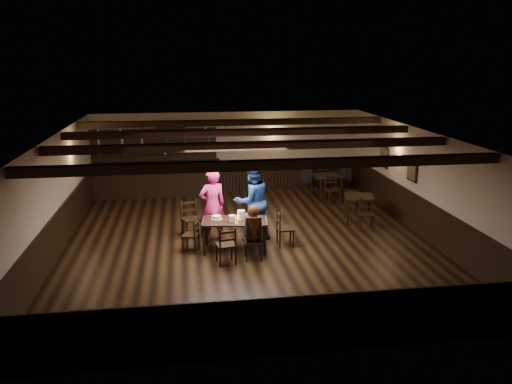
{
  "coord_description": "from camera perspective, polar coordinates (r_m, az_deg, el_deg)",
  "views": [
    {
      "loc": [
        -1.48,
        -11.64,
        4.48
      ],
      "look_at": [
        0.24,
        0.2,
        1.22
      ],
      "focal_mm": 35.0,
      "sensor_mm": 36.0,
      "label": 1
    }
  ],
  "objects": [
    {
      "name": "chair_near_left",
      "position": [
        11.05,
        -3.37,
        -5.83
      ],
      "size": [
        0.47,
        0.46,
        0.88
      ],
      "color": "black",
      "rests_on": "ground"
    },
    {
      "name": "chair_near_right",
      "position": [
        11.27,
        -0.27,
        -5.52
      ],
      "size": [
        0.4,
        0.38,
        0.83
      ],
      "color": "black",
      "rests_on": "ground"
    },
    {
      "name": "chair_end_right",
      "position": [
        12.13,
        3.02,
        -3.87
      ],
      "size": [
        0.39,
        0.41,
        0.88
      ],
      "color": "black",
      "rests_on": "ground"
    },
    {
      "name": "drink_glass",
      "position": [
        11.88,
        -1.13,
        -2.78
      ],
      "size": [
        0.07,
        0.07,
        0.11
      ],
      "primitive_type": "cylinder",
      "color": "silver",
      "rests_on": "dining_table"
    },
    {
      "name": "plate_stack_a",
      "position": [
        11.68,
        -2.74,
        -3.01
      ],
      "size": [
        0.16,
        0.16,
        0.15
      ],
      "primitive_type": "cylinder",
      "color": "white",
      "rests_on": "dining_table"
    },
    {
      "name": "chair_far_pushed",
      "position": [
        12.86,
        -7.51,
        -2.66
      ],
      "size": [
        0.56,
        0.55,
        0.95
      ],
      "color": "black",
      "rests_on": "ground"
    },
    {
      "name": "man_blue",
      "position": [
        12.39,
        -0.45,
        -1.07
      ],
      "size": [
        1.18,
        1.05,
        2.0
      ],
      "primitive_type": "imported",
      "rotation": [
        0.0,
        0.0,
        3.5
      ],
      "color": "navy",
      "rests_on": "ground"
    },
    {
      "name": "tea_light",
      "position": [
        11.83,
        -2.38,
        -3.03
      ],
      "size": [
        0.05,
        0.05,
        0.06
      ],
      "color": "#A5A8AD",
      "rests_on": "dining_table"
    },
    {
      "name": "bg_patron_right",
      "position": [
        16.81,
        10.23,
        2.51
      ],
      "size": [
        0.28,
        0.4,
        0.77
      ],
      "color": "black",
      "rests_on": "ground"
    },
    {
      "name": "ground",
      "position": [
        12.56,
        -0.96,
        -5.66
      ],
      "size": [
        10.0,
        10.0,
        0.0
      ],
      "primitive_type": "plane",
      "color": "black",
      "rests_on": "ground"
    },
    {
      "name": "plate_stack_b",
      "position": [
        11.81,
        -1.7,
        -2.62
      ],
      "size": [
        0.18,
        0.18,
        0.22
      ],
      "primitive_type": "cylinder",
      "color": "white",
      "rests_on": "dining_table"
    },
    {
      "name": "room_shell",
      "position": [
        12.09,
        -0.97,
        2.16
      ],
      "size": [
        9.02,
        10.02,
        2.71
      ],
      "color": "beige",
      "rests_on": "ground"
    },
    {
      "name": "bar_counter",
      "position": [
        16.81,
        -11.41,
        2.02
      ],
      "size": [
        4.27,
        0.7,
        2.2
      ],
      "color": "black",
      "rests_on": "ground"
    },
    {
      "name": "bg_patron_left",
      "position": [
        16.45,
        5.87,
        2.44
      ],
      "size": [
        0.27,
        0.4,
        0.78
      ],
      "color": "black",
      "rests_on": "ground"
    },
    {
      "name": "back_table_b",
      "position": [
        16.38,
        8.07,
        1.57
      ],
      "size": [
        0.99,
        0.99,
        0.75
      ],
      "color": "black",
      "rests_on": "ground"
    },
    {
      "name": "cake",
      "position": [
        11.88,
        -4.54,
        -2.92
      ],
      "size": [
        0.27,
        0.27,
        0.09
      ],
      "color": "white",
      "rests_on": "dining_table"
    },
    {
      "name": "pepper_shaker",
      "position": [
        11.65,
        -0.39,
        -3.16
      ],
      "size": [
        0.04,
        0.04,
        0.1
      ],
      "primitive_type": "cylinder",
      "color": "#A5A8AD",
      "rests_on": "dining_table"
    },
    {
      "name": "menu_blue",
      "position": [
        11.88,
        0.13,
        -3.04
      ],
      "size": [
        0.34,
        0.33,
        0.0
      ],
      "primitive_type": "cube",
      "rotation": [
        0.0,
        0.0,
        -0.74
      ],
      "color": "#0F1B4D",
      "rests_on": "dining_table"
    },
    {
      "name": "woman_pink",
      "position": [
        12.38,
        -5.0,
        -1.54
      ],
      "size": [
        0.76,
        0.6,
        1.84
      ],
      "primitive_type": "imported",
      "rotation": [
        0.0,
        0.0,
        3.41
      ],
      "color": "#FD387B",
      "rests_on": "ground"
    },
    {
      "name": "back_table_a",
      "position": [
        14.12,
        11.67,
        -0.84
      ],
      "size": [
        0.95,
        0.95,
        0.75
      ],
      "color": "black",
      "rests_on": "ground"
    },
    {
      "name": "seated_person",
      "position": [
        11.19,
        -0.31,
        -3.69
      ],
      "size": [
        0.35,
        0.53,
        0.86
      ],
      "color": "black",
      "rests_on": "ground"
    },
    {
      "name": "chair_end_left",
      "position": [
        11.91,
        -7.18,
        -4.63
      ],
      "size": [
        0.45,
        0.46,
        0.78
      ],
      "color": "black",
      "rests_on": "ground"
    },
    {
      "name": "dining_table",
      "position": [
        11.81,
        -2.46,
        -3.62
      ],
      "size": [
        1.61,
        0.95,
        0.75
      ],
      "color": "black",
      "rests_on": "ground"
    },
    {
      "name": "salt_shaker",
      "position": [
        11.71,
        -0.65,
        -3.08
      ],
      "size": [
        0.04,
        0.04,
        0.1
      ],
      "primitive_type": "cylinder",
      "color": "silver",
      "rests_on": "dining_table"
    },
    {
      "name": "menu_red",
      "position": [
        11.68,
        -0.05,
        -3.36
      ],
      "size": [
        0.33,
        0.28,
        0.0
      ],
      "primitive_type": "cube",
      "rotation": [
        0.0,
        0.0,
        0.35
      ],
      "color": "maroon",
      "rests_on": "dining_table"
    }
  ]
}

